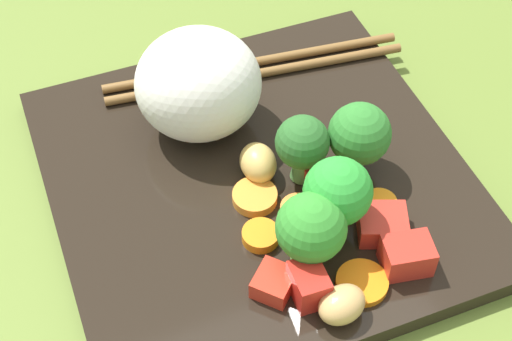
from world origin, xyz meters
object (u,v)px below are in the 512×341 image
(rice_mound, at_px, (198,84))
(chopstick_pair, at_px, (255,68))
(broccoli_floret_2, at_px, (359,135))
(carrot_slice_1, at_px, (261,236))
(square_plate, at_px, (258,181))

(rice_mound, xyz_separation_m, chopstick_pair, (0.03, -0.06, -0.03))
(broccoli_floret_2, height_order, chopstick_pair, broccoli_floret_2)
(rice_mound, bearing_deg, chopstick_pair, -59.15)
(broccoli_floret_2, xyz_separation_m, carrot_slice_1, (-0.03, 0.08, -0.03))
(square_plate, relative_size, carrot_slice_1, 11.55)
(square_plate, xyz_separation_m, chopstick_pair, (0.09, -0.04, 0.01))
(square_plate, bearing_deg, chopstick_pair, -22.93)
(square_plate, relative_size, rice_mound, 3.16)
(carrot_slice_1, bearing_deg, broccoli_floret_2, -71.28)
(rice_mound, height_order, broccoli_floret_2, rice_mound)
(broccoli_floret_2, distance_m, carrot_slice_1, 0.09)
(square_plate, distance_m, rice_mound, 0.08)
(rice_mound, xyz_separation_m, broccoli_floret_2, (-0.08, -0.08, -0.01))
(square_plate, bearing_deg, rice_mound, 16.16)
(square_plate, xyz_separation_m, rice_mound, (0.06, 0.02, 0.05))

